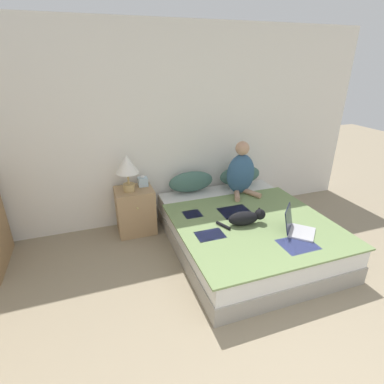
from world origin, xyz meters
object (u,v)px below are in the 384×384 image
cat_tabby (246,218)px  table_lamp (127,166)px  pillow_far (240,175)px  person_sitting (241,172)px  nightstand (135,210)px  pillow_near (191,182)px  laptop_open (297,227)px  bed (245,232)px  tissue_box (143,182)px

cat_tabby → table_lamp: size_ratio=1.16×
pillow_far → table_lamp: size_ratio=1.36×
person_sitting → nightstand: person_sitting is taller
pillow_near → pillow_far: 0.75m
pillow_near → laptop_open: 1.56m
bed → pillow_far: (0.38, 0.90, 0.36)m
person_sitting → cat_tabby: 0.89m
pillow_near → cat_tabby: 1.10m
pillow_near → table_lamp: 0.93m
cat_tabby → laptop_open: (0.43, -0.33, -0.03)m
cat_tabby → pillow_far: bearing=72.3°
pillow_near → laptop_open: pillow_near is taller
cat_tabby → table_lamp: table_lamp is taller
cat_tabby → table_lamp: 1.54m
person_sitting → nightstand: 1.49m
pillow_far → laptop_open: 1.39m
pillow_far → laptop_open: bearing=-92.1°
nightstand → table_lamp: 0.62m
nightstand → bed: bearing=-34.9°
bed → laptop_open: laptop_open is taller
pillow_far → tissue_box: tissue_box is taller
pillow_near → laptop_open: bearing=-63.3°
laptop_open → table_lamp: 2.07m
bed → table_lamp: size_ratio=4.40×
cat_tabby → tissue_box: 1.43m
pillow_far → table_lamp: (-1.61, -0.10, 0.35)m
table_lamp → bed: bearing=-32.8°
cat_tabby → nightstand: bearing=144.0°
cat_tabby → person_sitting: bearing=73.3°
pillow_far → cat_tabby: 1.17m
bed → cat_tabby: (-0.10, -0.17, 0.30)m
bed → tissue_box: (-1.04, 0.90, 0.45)m
person_sitting → nightstand: size_ratio=1.20×
person_sitting → pillow_near: bearing=156.6°
laptop_open → tissue_box: tissue_box is taller
person_sitting → cat_tabby: person_sitting is taller
pillow_near → nightstand: (-0.80, -0.08, -0.27)m
bed → nightstand: size_ratio=3.38×
person_sitting → cat_tabby: size_ratio=1.34×
table_lamp → pillow_near: bearing=6.7°
pillow_far → nightstand: 1.58m
bed → pillow_near: pillow_near is taller
bed → person_sitting: person_sitting is taller
bed → cat_tabby: bearing=-121.4°
cat_tabby → bed: bearing=65.1°
pillow_far → cat_tabby: pillow_far is taller
pillow_near → table_lamp: table_lamp is taller
pillow_near → tissue_box: size_ratio=4.49×
person_sitting → cat_tabby: bearing=-113.2°
table_lamp → person_sitting: bearing=-6.4°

